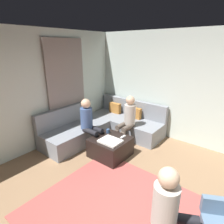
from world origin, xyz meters
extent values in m
cube|color=silver|center=(0.00, 2.94, 1.35)|extent=(6.00, 0.12, 2.70)
cube|color=silver|center=(-2.94, 0.00, 1.35)|extent=(0.12, 6.00, 2.70)
cube|color=gray|center=(-2.84, 1.30, 1.25)|extent=(0.06, 1.10, 2.50)
cube|color=#AD4C47|center=(-0.20, 0.10, 0.01)|extent=(2.60, 2.20, 0.01)
cube|color=gray|center=(-1.78, 2.41, 0.21)|extent=(2.10, 0.85, 0.42)
cube|color=gray|center=(-1.78, 2.76, 0.65)|extent=(2.10, 0.14, 0.45)
cube|color=gray|center=(-2.41, 1.13, 0.21)|extent=(0.85, 1.70, 0.42)
cube|color=gray|center=(-2.76, 1.13, 0.65)|extent=(0.14, 1.70, 0.45)
cube|color=#B27233|center=(-2.28, 2.58, 0.54)|extent=(0.36, 0.12, 0.36)
cube|color=#B27233|center=(-1.58, 2.58, 0.54)|extent=(0.36, 0.12, 0.36)
cube|color=black|center=(-1.34, 1.21, 0.21)|extent=(0.76, 0.76, 0.42)
cube|color=white|center=(-1.24, 1.09, 0.44)|extent=(0.44, 0.36, 0.04)
cylinder|color=#334C72|center=(-1.56, 1.39, 0.47)|extent=(0.08, 0.08, 0.10)
cube|color=white|center=(-1.16, 1.43, 0.43)|extent=(0.05, 0.15, 0.02)
cylinder|color=brown|center=(-1.30, 1.63, 0.21)|extent=(0.12, 0.12, 0.42)
cylinder|color=brown|center=(-1.48, 1.63, 0.21)|extent=(0.12, 0.12, 0.42)
cylinder|color=brown|center=(-1.30, 1.83, 0.48)|extent=(0.12, 0.40, 0.12)
cylinder|color=brown|center=(-1.48, 1.83, 0.48)|extent=(0.12, 0.40, 0.12)
cylinder|color=beige|center=(-1.39, 2.03, 0.73)|extent=(0.28, 0.28, 0.50)
sphere|color=#D8AD8C|center=(-1.39, 2.03, 1.09)|extent=(0.22, 0.22, 0.22)
cylinder|color=black|center=(-1.63, 1.27, 0.21)|extent=(0.12, 0.12, 0.42)
cylinder|color=black|center=(-1.63, 1.09, 0.21)|extent=(0.12, 0.12, 0.42)
cylinder|color=black|center=(-1.83, 1.27, 0.48)|extent=(0.40, 0.12, 0.12)
cylinder|color=black|center=(-1.83, 1.09, 0.48)|extent=(0.40, 0.12, 0.12)
cylinder|color=#3F598C|center=(-2.03, 1.18, 0.73)|extent=(0.28, 0.28, 0.50)
sphere|color=#D8AD8C|center=(-2.03, 1.18, 1.09)|extent=(0.22, 0.22, 0.22)
cylinder|color=black|center=(0.58, 0.14, 0.46)|extent=(0.41, 0.29, 0.12)
cylinder|color=beige|center=(0.45, -0.04, 0.71)|extent=(0.28, 0.28, 0.50)
sphere|color=#D8AD8C|center=(0.45, -0.04, 1.07)|extent=(0.22, 0.22, 0.22)
camera|label=1|loc=(0.98, -1.61, 2.33)|focal=30.03mm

